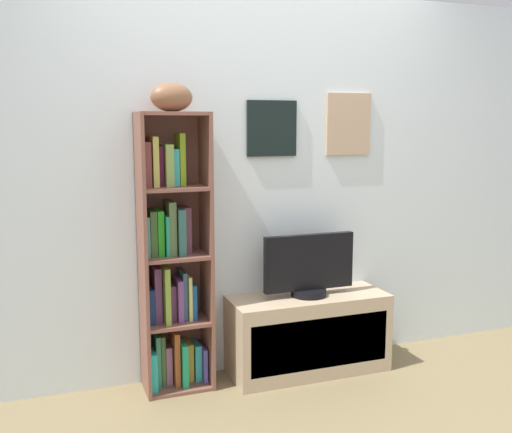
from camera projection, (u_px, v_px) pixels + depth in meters
back_wall at (256, 184)px, 3.63m from camera, size 4.80×0.08×2.33m
bookshelf at (171, 266)px, 3.38m from camera, size 0.39×0.27×1.60m
football at (172, 97)px, 3.20m from camera, size 0.28×0.23×0.16m
tv_stand at (308, 333)px, 3.66m from camera, size 0.99×0.37×0.49m
television at (309, 267)px, 3.59m from camera, size 0.58×0.22×0.38m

